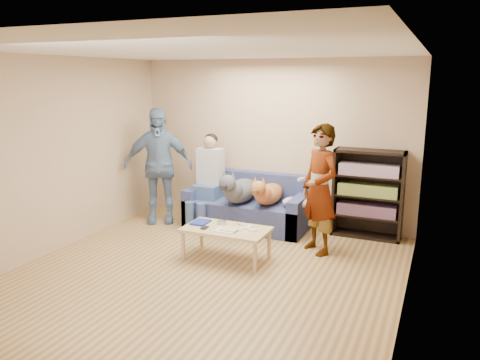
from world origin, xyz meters
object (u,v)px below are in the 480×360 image
at_px(person_standing_right, 320,190).
at_px(sofa, 248,209).
at_px(dog_tan, 267,193).
at_px(bookshelf, 368,192).
at_px(person_standing_left, 158,166).
at_px(person_seated, 208,176).
at_px(dog_gray, 239,190).
at_px(coffee_table, 226,231).
at_px(camera_silver, 222,222).
at_px(notebook_blue, 201,222).

bearing_deg(person_standing_right, sofa, -166.92).
bearing_deg(dog_tan, bookshelf, 15.36).
relative_size(person_standing_left, person_seated, 1.26).
bearing_deg(dog_gray, dog_tan, 9.89).
xyz_separation_m(person_seated, coffee_table, (0.92, -1.27, -0.40)).
height_order(camera_silver, dog_tan, dog_tan).
distance_m(sofa, person_seated, 0.82).
height_order(person_standing_right, bookshelf, person_standing_right).
relative_size(person_seated, bookshelf, 1.13).
bearing_deg(dog_gray, person_standing_right, -17.65).
bearing_deg(dog_tan, person_standing_left, -173.43).
distance_m(person_standing_left, bookshelf, 3.28).
height_order(camera_silver, sofa, sofa).
height_order(camera_silver, coffee_table, camera_silver).
relative_size(sofa, bookshelf, 1.46).
bearing_deg(bookshelf, person_seated, -171.63).
distance_m(notebook_blue, dog_tan, 1.30).
relative_size(person_standing_right, person_standing_left, 0.93).
xyz_separation_m(dog_gray, dog_tan, (0.44, 0.08, -0.03)).
bearing_deg(sofa, dog_gray, -104.40).
bearing_deg(notebook_blue, coffee_table, -7.13).
bearing_deg(dog_gray, coffee_table, -73.97).
height_order(person_standing_left, notebook_blue, person_standing_left).
xyz_separation_m(camera_silver, coffee_table, (0.12, -0.12, -0.07)).
bearing_deg(dog_tan, sofa, 157.37).
distance_m(person_standing_right, camera_silver, 1.37).
xyz_separation_m(dog_gray, bookshelf, (1.86, 0.47, 0.04)).
bearing_deg(person_standing_right, bookshelf, 101.22).
relative_size(person_standing_right, notebook_blue, 6.68).
bearing_deg(dog_gray, person_seated, 169.73).
xyz_separation_m(camera_silver, person_seated, (-0.80, 1.15, 0.33)).
distance_m(notebook_blue, dog_gray, 1.14).
bearing_deg(bookshelf, person_standing_right, -118.98).
distance_m(coffee_table, bookshelf, 2.26).
height_order(notebook_blue, bookshelf, bookshelf).
xyz_separation_m(notebook_blue, dog_tan, (0.50, 1.19, 0.17)).
bearing_deg(dog_tan, notebook_blue, -112.84).
bearing_deg(coffee_table, person_standing_left, 148.55).
bearing_deg(person_standing_right, coffee_table, -104.28).
distance_m(person_standing_left, notebook_blue, 1.70).
height_order(sofa, dog_gray, dog_gray).
height_order(coffee_table, bookshelf, bookshelf).
bearing_deg(dog_gray, person_standing_left, -174.51).
relative_size(person_standing_right, dog_tan, 1.53).
xyz_separation_m(person_standing_right, notebook_blue, (-1.43, -0.68, -0.44)).
bearing_deg(person_standing_right, person_seated, -155.27).
xyz_separation_m(notebook_blue, dog_gray, (0.06, 1.12, 0.20)).
xyz_separation_m(person_standing_left, sofa, (1.42, 0.36, -0.65)).
distance_m(person_standing_right, bookshelf, 1.05).
relative_size(notebook_blue, dog_tan, 0.23).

